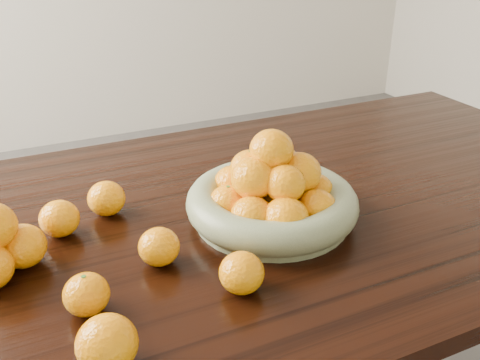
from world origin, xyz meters
name	(u,v)px	position (x,y,z in m)	size (l,w,h in m)	color
dining_table	(244,242)	(0.00, 0.00, 0.66)	(2.00, 1.00, 0.75)	black
fruit_bowl	(272,195)	(0.03, -0.07, 0.81)	(0.36, 0.36, 0.20)	gray
loose_orange_0	(86,294)	(-0.37, -0.21, 0.78)	(0.07, 0.07, 0.07)	#FF9C07
loose_orange_1	(159,247)	(-0.23, -0.12, 0.79)	(0.08, 0.08, 0.07)	#FF9C07
loose_orange_2	(242,273)	(-0.13, -0.26, 0.79)	(0.08, 0.08, 0.07)	#FF9C07
loose_orange_3	(106,198)	(-0.28, 0.10, 0.79)	(0.08, 0.08, 0.07)	#FF9C07
loose_orange_4	(59,219)	(-0.38, 0.05, 0.79)	(0.08, 0.08, 0.07)	#FF9C07
loose_orange_5	(107,344)	(-0.37, -0.34, 0.79)	(0.09, 0.09, 0.08)	#FF9C07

